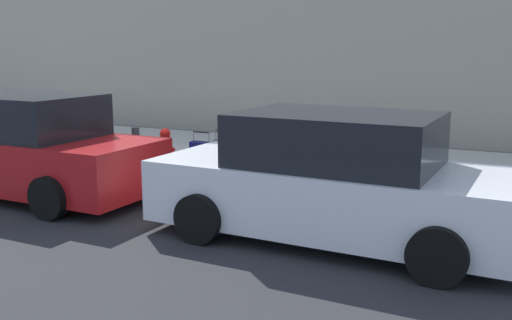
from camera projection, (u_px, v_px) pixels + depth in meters
ground_plane at (136, 177)px, 11.14m from camera, size 40.00×40.00×0.00m
sidewalk_curb at (202, 152)px, 13.34m from camera, size 18.00×5.00×0.14m
suitcase_silver_0 at (340, 166)px, 9.99m from camera, size 0.37×0.20×0.83m
suitcase_olive_1 at (315, 159)px, 10.15m from camera, size 0.40×0.26×0.83m
suitcase_teal_2 at (287, 163)px, 10.30m from camera, size 0.44×0.24×0.63m
suitcase_red_3 at (262, 156)px, 10.49m from camera, size 0.42×0.23×1.02m
suitcase_maroon_4 at (242, 158)px, 10.81m from camera, size 0.36×0.26×0.61m
suitcase_black_5 at (223, 155)px, 11.00m from camera, size 0.37×0.24×0.78m
suitcase_navy_6 at (201, 155)px, 11.18m from camera, size 0.43×0.25×0.72m
fire_hydrant at (165, 146)px, 11.46m from camera, size 0.39×0.21×0.74m
bollard_post at (136, 146)px, 11.58m from camera, size 0.16×0.16×0.74m
parking_meter at (411, 138)px, 9.61m from camera, size 0.12×0.09×1.27m
parked_car_white_0 at (336, 181)px, 7.38m from camera, size 4.77×2.26×1.64m
parked_car_red_1 at (24, 148)px, 9.66m from camera, size 4.80×2.11×1.68m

